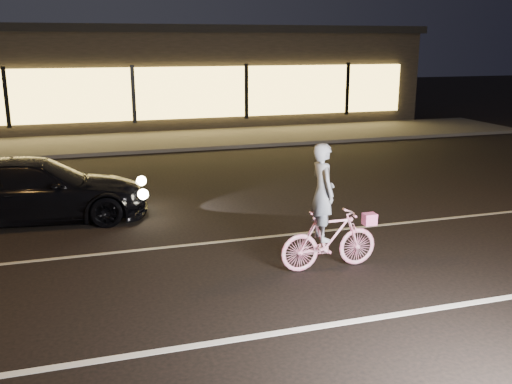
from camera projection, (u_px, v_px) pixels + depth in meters
name	position (u px, v px, depth m)	size (l,w,h in m)	color
ground	(235.00, 287.00, 8.48)	(90.00, 90.00, 0.00)	black
lane_stripe_near	(267.00, 335.00, 7.09)	(60.00, 0.12, 0.01)	silver
lane_stripe_far	(206.00, 243.00, 10.33)	(60.00, 0.10, 0.01)	gray
sidewalk	(141.00, 142.00, 20.47)	(30.00, 4.00, 0.12)	#383533
storefront	(124.00, 74.00, 25.45)	(25.40, 8.42, 4.20)	black
cyclist	(328.00, 225.00, 9.00)	(1.63, 0.56, 2.05)	#FF3C82
sedan	(36.00, 190.00, 11.49)	(4.53, 2.13, 1.28)	black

